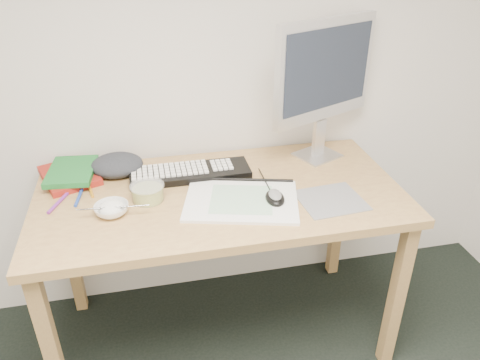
% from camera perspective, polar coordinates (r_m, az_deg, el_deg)
% --- Properties ---
extents(desk, '(1.40, 0.70, 0.75)m').
position_cam_1_polar(desk, '(1.84, -2.39, -3.64)').
color(desk, tan).
rests_on(desk, ground).
extents(mousepad, '(0.25, 0.23, 0.00)m').
position_cam_1_polar(mousepad, '(1.78, 11.02, -2.41)').
color(mousepad, slate).
rests_on(mousepad, desk).
extents(sketchpad, '(0.47, 0.39, 0.01)m').
position_cam_1_polar(sketchpad, '(1.73, 0.17, -2.53)').
color(sketchpad, silver).
rests_on(sketchpad, desk).
extents(keyboard, '(0.48, 0.16, 0.03)m').
position_cam_1_polar(keyboard, '(1.91, -6.09, 0.86)').
color(keyboard, black).
rests_on(keyboard, desk).
extents(monitor, '(0.48, 0.24, 0.59)m').
position_cam_1_polar(monitor, '(1.97, 10.27, 12.59)').
color(monitor, silver).
rests_on(monitor, desk).
extents(mouse, '(0.08, 0.12, 0.04)m').
position_cam_1_polar(mouse, '(1.72, 4.30, -1.85)').
color(mouse, black).
rests_on(mouse, sketchpad).
extents(rice_bowl, '(0.14, 0.14, 0.04)m').
position_cam_1_polar(rice_bowl, '(1.72, -15.38, -3.50)').
color(rice_bowl, white).
rests_on(rice_bowl, desk).
extents(chopsticks, '(0.24, 0.04, 0.02)m').
position_cam_1_polar(chopsticks, '(1.69, -15.21, -3.26)').
color(chopsticks, silver).
rests_on(chopsticks, rice_bowl).
extents(fruit_tub, '(0.13, 0.13, 0.06)m').
position_cam_1_polar(fruit_tub, '(1.77, -11.19, -1.50)').
color(fruit_tub, gold).
rests_on(fruit_tub, desk).
extents(book_red, '(0.27, 0.31, 0.03)m').
position_cam_1_polar(book_red, '(2.01, -20.07, 0.52)').
color(book_red, maroon).
rests_on(book_red, desk).
extents(book_green, '(0.20, 0.26, 0.02)m').
position_cam_1_polar(book_green, '(1.98, -19.84, 1.01)').
color(book_green, '#1A692A').
rests_on(book_green, book_red).
extents(cloth_lump, '(0.21, 0.18, 0.07)m').
position_cam_1_polar(cloth_lump, '(1.98, -14.76, 1.77)').
color(cloth_lump, '#24252B').
rests_on(cloth_lump, desk).
extents(pencil_pink, '(0.16, 0.01, 0.01)m').
position_cam_1_polar(pencil_pink, '(1.89, -2.21, 0.24)').
color(pencil_pink, '#CF6785').
rests_on(pencil_pink, desk).
extents(pencil_tan, '(0.14, 0.13, 0.01)m').
position_cam_1_polar(pencil_tan, '(1.81, -1.84, -1.06)').
color(pencil_tan, tan).
rests_on(pencil_tan, desk).
extents(pencil_black, '(0.19, 0.01, 0.01)m').
position_cam_1_polar(pencil_black, '(1.83, -0.44, -0.76)').
color(pencil_black, black).
rests_on(pencil_black, desk).
extents(marker_blue, '(0.03, 0.14, 0.01)m').
position_cam_1_polar(marker_blue, '(1.86, -19.01, -1.90)').
color(marker_blue, '#2040AD').
rests_on(marker_blue, desk).
extents(marker_orange, '(0.03, 0.12, 0.01)m').
position_cam_1_polar(marker_orange, '(1.89, -17.78, -1.12)').
color(marker_orange, '#C78317').
rests_on(marker_orange, desk).
extents(marker_purple, '(0.06, 0.13, 0.01)m').
position_cam_1_polar(marker_purple, '(1.84, -21.31, -2.61)').
color(marker_purple, '#752790').
rests_on(marker_purple, desk).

